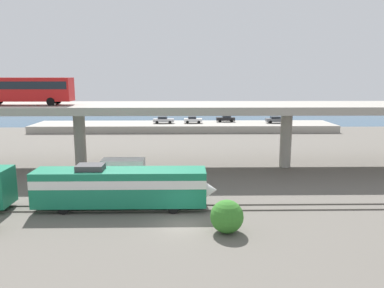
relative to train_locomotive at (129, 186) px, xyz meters
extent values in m
plane|color=#605B54|center=(4.87, -4.00, -2.19)|extent=(260.00, 260.00, 0.00)
cube|color=#59544C|center=(4.87, -0.74, -2.13)|extent=(110.00, 0.12, 0.12)
cube|color=#59544C|center=(4.87, 0.74, -2.13)|extent=(110.00, 0.12, 0.12)
cube|color=#197A56|center=(-0.77, 0.00, -0.11)|extent=(15.47, 3.00, 3.20)
cube|color=white|center=(-0.77, 0.00, 0.46)|extent=(15.47, 3.04, 0.77)
cone|color=white|center=(6.96, 0.00, -0.43)|extent=(2.11, 2.85, 2.85)
cube|color=black|center=(5.38, 0.00, 0.78)|extent=(2.11, 2.70, 1.02)
cube|color=#3F3F42|center=(-3.41, 0.00, 1.74)|extent=(2.40, 1.80, 0.50)
cylinder|color=black|center=(4.06, 1.35, -1.71)|extent=(0.96, 0.18, 0.96)
cylinder|color=black|center=(4.06, -1.35, -1.71)|extent=(0.96, 0.18, 0.96)
cylinder|color=black|center=(-5.61, 1.35, -1.71)|extent=(0.96, 0.18, 0.96)
cylinder|color=black|center=(-5.61, -1.35, -1.71)|extent=(0.96, 0.18, 0.96)
cube|color=#9E998E|center=(4.87, 16.00, 5.74)|extent=(96.00, 11.30, 0.96)
cylinder|color=#9E998E|center=(-8.73, 16.00, 1.53)|extent=(1.50, 1.50, 7.45)
cylinder|color=#9E998E|center=(18.47, 16.00, 1.53)|extent=(1.50, 1.50, 7.45)
cube|color=red|center=(-15.04, 14.65, 8.17)|extent=(12.00, 2.55, 2.90)
cube|color=black|center=(-15.04, 14.65, 8.69)|extent=(11.52, 2.59, 0.93)
cube|color=black|center=(-9.09, 14.65, 8.52)|extent=(0.08, 2.30, 1.74)
cylinder|color=black|center=(-11.32, 15.86, 6.72)|extent=(1.00, 0.26, 1.00)
cylinder|color=black|center=(-11.32, 13.44, 6.72)|extent=(1.00, 0.26, 1.00)
cube|color=black|center=(-5.19, 7.27, -0.75)|extent=(2.00, 2.30, 2.00)
cube|color=silver|center=(-1.69, 7.27, -0.45)|extent=(4.60, 2.30, 2.60)
cylinder|color=black|center=(-4.90, 6.18, -1.75)|extent=(0.88, 0.28, 0.88)
cylinder|color=black|center=(-4.90, 8.37, -1.75)|extent=(0.88, 0.28, 0.88)
cylinder|color=black|center=(-0.69, 6.18, -1.75)|extent=(0.88, 0.28, 0.88)
cylinder|color=black|center=(-0.69, 8.37, -1.75)|extent=(0.88, 0.28, 0.88)
cube|color=#9E998E|center=(4.87, 51.00, -1.42)|extent=(66.31, 10.72, 1.54)
cube|color=silver|center=(6.86, 51.12, 0.02)|extent=(4.05, 1.89, 0.70)
cube|color=#1E232B|center=(6.66, 51.12, 0.61)|extent=(1.78, 1.66, 0.48)
cylinder|color=black|center=(8.12, 52.02, -0.33)|extent=(0.64, 0.20, 0.64)
cylinder|color=black|center=(8.12, 50.22, -0.33)|extent=(0.64, 0.20, 0.64)
cylinder|color=black|center=(5.61, 52.02, -0.33)|extent=(0.64, 0.20, 0.64)
cylinder|color=black|center=(5.61, 50.22, -0.33)|extent=(0.64, 0.20, 0.64)
cube|color=#515459|center=(25.58, 50.99, 0.02)|extent=(4.64, 1.76, 0.70)
cube|color=#1E232B|center=(25.35, 50.99, 0.61)|extent=(2.04, 1.55, 0.48)
cylinder|color=black|center=(27.02, 51.83, -0.33)|extent=(0.64, 0.20, 0.64)
cylinder|color=black|center=(27.02, 50.15, -0.33)|extent=(0.64, 0.20, 0.64)
cylinder|color=black|center=(24.14, 51.83, -0.33)|extent=(0.64, 0.20, 0.64)
cylinder|color=black|center=(24.14, 50.15, -0.33)|extent=(0.64, 0.20, 0.64)
cube|color=black|center=(14.41, 53.45, 0.02)|extent=(4.26, 1.75, 0.70)
cube|color=#1E232B|center=(14.63, 53.45, 0.61)|extent=(1.88, 1.54, 0.48)
cylinder|color=black|center=(13.09, 52.62, -0.33)|extent=(0.64, 0.20, 0.64)
cylinder|color=black|center=(13.09, 54.28, -0.33)|extent=(0.64, 0.20, 0.64)
cylinder|color=black|center=(15.74, 52.62, -0.33)|extent=(0.64, 0.20, 0.64)
cylinder|color=black|center=(15.74, 54.28, -0.33)|extent=(0.64, 0.20, 0.64)
cube|color=#B7B7BC|center=(0.28, 50.89, 0.02)|extent=(4.63, 1.71, 0.70)
cube|color=#1E232B|center=(0.05, 50.89, 0.61)|extent=(2.04, 1.51, 0.48)
cylinder|color=black|center=(1.72, 51.70, -0.33)|extent=(0.64, 0.20, 0.64)
cylinder|color=black|center=(1.72, 50.08, -0.33)|extent=(0.64, 0.20, 0.64)
cylinder|color=black|center=(-1.15, 51.70, -0.33)|extent=(0.64, 0.20, 0.64)
cylinder|color=black|center=(-1.15, 50.08, -0.33)|extent=(0.64, 0.20, 0.64)
cube|color=#2D5170|center=(4.87, 74.00, -2.19)|extent=(140.00, 36.00, 0.01)
sphere|color=#357C29|center=(8.33, -5.46, -0.89)|extent=(2.60, 2.60, 2.60)
camera|label=1|loc=(5.13, -33.21, 9.85)|focal=35.39mm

